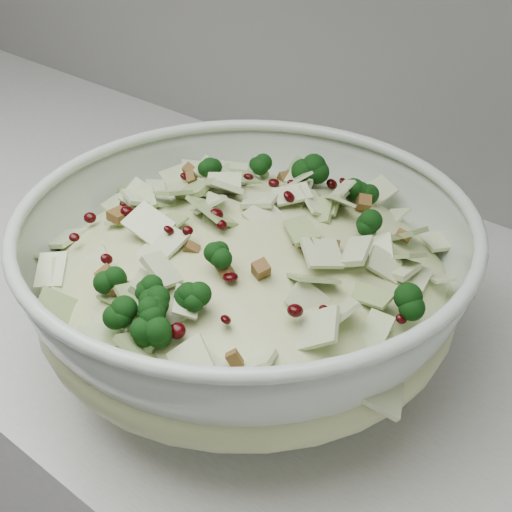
{
  "coord_description": "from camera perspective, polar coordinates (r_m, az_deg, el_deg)",
  "views": [
    {
      "loc": [
        -0.1,
        1.22,
        1.35
      ],
      "look_at": [
        -0.42,
        1.61,
        1.01
      ],
      "focal_mm": 50.0,
      "sensor_mm": 36.0,
      "label": 1
    }
  ],
  "objects": [
    {
      "name": "mixing_bowl",
      "position": [
        0.62,
        -0.77,
        -2.35
      ],
      "size": [
        0.42,
        0.42,
        0.15
      ],
      "rotation": [
        0.0,
        0.0,
        0.09
      ],
      "color": "#B1C2B0",
      "rests_on": "counter"
    },
    {
      "name": "salad",
      "position": [
        0.6,
        -0.79,
        -0.44
      ],
      "size": [
        0.39,
        0.39,
        0.15
      ],
      "rotation": [
        0.0,
        0.0,
        0.1
      ],
      "color": "#B8C385",
      "rests_on": "mixing_bowl"
    }
  ]
}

